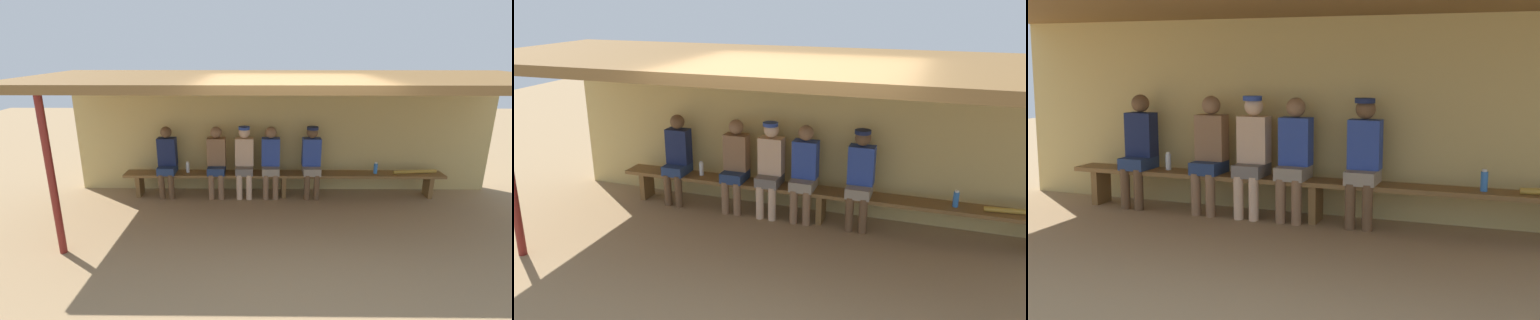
# 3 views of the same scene
# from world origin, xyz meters

# --- Properties ---
(ground_plane) EXTENTS (24.00, 24.00, 0.00)m
(ground_plane) POSITION_xyz_m (0.00, 0.00, 0.00)
(ground_plane) COLOR #9E7F59
(back_wall) EXTENTS (8.00, 0.20, 2.20)m
(back_wall) POSITION_xyz_m (0.00, 2.00, 1.10)
(back_wall) COLOR tan
(back_wall) RESTS_ON ground
(dugout_roof) EXTENTS (8.00, 2.80, 0.12)m
(dugout_roof) POSITION_xyz_m (0.00, 0.70, 2.26)
(dugout_roof) COLOR brown
(dugout_roof) RESTS_ON back_wall
(support_post) EXTENTS (0.10, 0.10, 2.20)m
(support_post) POSITION_xyz_m (-3.19, -0.55, 1.10)
(support_post) COLOR maroon
(support_post) RESTS_ON ground
(bench) EXTENTS (6.00, 0.36, 0.46)m
(bench) POSITION_xyz_m (0.00, 1.55, 0.39)
(bench) COLOR brown
(bench) RESTS_ON ground
(player_leftmost) EXTENTS (0.34, 0.42, 1.34)m
(player_leftmost) POSITION_xyz_m (-0.74, 1.55, 0.75)
(player_leftmost) COLOR slate
(player_leftmost) RESTS_ON ground
(player_rightmost) EXTENTS (0.34, 0.42, 1.34)m
(player_rightmost) POSITION_xyz_m (-1.26, 1.55, 0.73)
(player_rightmost) COLOR navy
(player_rightmost) RESTS_ON ground
(player_in_blue) EXTENTS (0.34, 0.42, 1.34)m
(player_in_blue) POSITION_xyz_m (0.51, 1.55, 0.75)
(player_in_blue) COLOR gray
(player_in_blue) RESTS_ON ground
(player_near_post) EXTENTS (0.34, 0.42, 1.34)m
(player_near_post) POSITION_xyz_m (-2.19, 1.55, 0.73)
(player_near_post) COLOR navy
(player_near_post) RESTS_ON ground
(player_shirtless_tan) EXTENTS (0.34, 0.42, 1.34)m
(player_shirtless_tan) POSITION_xyz_m (-0.25, 1.55, 0.73)
(player_shirtless_tan) COLOR gray
(player_shirtless_tan) RESTS_ON ground
(water_bottle_orange) EXTENTS (0.06, 0.06, 0.21)m
(water_bottle_orange) POSITION_xyz_m (-1.82, 1.57, 0.56)
(water_bottle_orange) COLOR silver
(water_bottle_orange) RESTS_ON bench
(water_bottle_clear) EXTENTS (0.07, 0.07, 0.22)m
(water_bottle_clear) POSITION_xyz_m (1.72, 1.55, 0.56)
(water_bottle_clear) COLOR blue
(water_bottle_clear) RESTS_ON bench
(baseball_bat) EXTENTS (0.83, 0.15, 0.07)m
(baseball_bat) POSITION_xyz_m (2.47, 1.55, 0.49)
(baseball_bat) COLOR #B28C33
(baseball_bat) RESTS_ON bench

